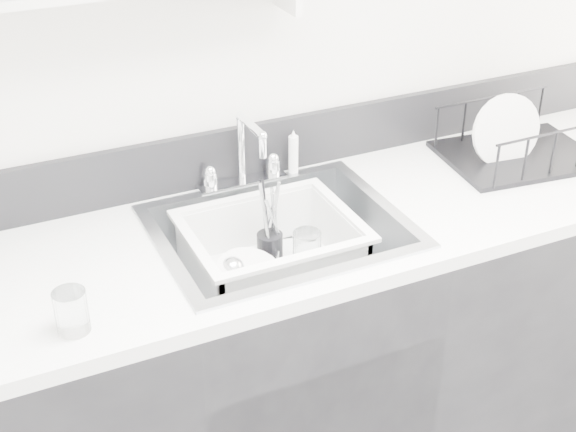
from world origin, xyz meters
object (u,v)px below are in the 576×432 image
counter_run (281,364)px  wash_tub (271,252)px  sink (280,256)px  dish_rack (520,134)px

counter_run → wash_tub: bearing=133.0°
sink → wash_tub: size_ratio=1.42×
counter_run → dish_rack: bearing=4.6°
wash_tub → dish_rack: 0.85m
sink → wash_tub: 0.03m
counter_run → dish_rack: 0.98m
dish_rack → wash_tub: bearing=-170.3°
counter_run → wash_tub: 0.38m
counter_run → dish_rack: dish_rack is taller
counter_run → dish_rack: (0.82, 0.07, 0.54)m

